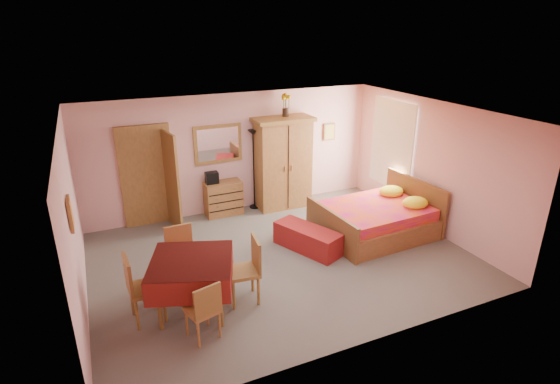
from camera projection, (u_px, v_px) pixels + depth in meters
name	position (u px, v px, depth m)	size (l,w,h in m)	color
floor	(282.00, 258.00, 7.88)	(6.50, 6.50, 0.00)	slate
ceiling	(282.00, 114.00, 6.93)	(6.50, 6.50, 0.00)	brown
wall_back	(235.00, 153.00, 9.53)	(6.50, 0.10, 2.60)	#E3A4A5
wall_front	(367.00, 258.00, 5.28)	(6.50, 0.10, 2.60)	#E3A4A5
wall_left	(73.00, 224.00, 6.17)	(0.10, 5.00, 2.60)	#E3A4A5
wall_right	(431.00, 166.00, 8.64)	(0.10, 5.00, 2.60)	#E3A4A5
doorway	(147.00, 177.00, 8.88)	(1.06, 0.12, 2.15)	#9E6B35
window	(392.00, 145.00, 9.60)	(0.08, 1.40, 1.95)	white
picture_left	(70.00, 214.00, 5.52)	(0.04, 0.32, 0.42)	orange
picture_back	(329.00, 132.00, 10.31)	(0.30, 0.04, 0.40)	#D8BF59
chest_of_drawers	(223.00, 198.00, 9.53)	(0.80, 0.40, 0.75)	#8F5C30
wall_mirror	(218.00, 144.00, 9.29)	(1.05, 0.06, 0.83)	white
stereo	(212.00, 178.00, 9.29)	(0.27, 0.19, 0.25)	black
floor_lamp	(254.00, 170.00, 9.70)	(0.23, 0.23, 1.81)	black
wardrobe	(283.00, 163.00, 9.74)	(1.31, 0.68, 2.06)	#A46D37
sunflower_vase	(286.00, 105.00, 9.39)	(0.20, 0.20, 0.50)	yellow
bed	(375.00, 211.00, 8.59)	(2.16, 1.70, 1.00)	#C61361
bench	(308.00, 239.00, 8.09)	(0.48, 1.31, 0.44)	maroon
dining_table	(193.00, 285.00, 6.31)	(1.14, 1.14, 0.83)	maroon
chair_south	(202.00, 309.00, 5.76)	(0.39, 0.39, 0.87)	#AE713B
chair_north	(183.00, 258.00, 6.91)	(0.44, 0.44, 0.97)	#AA6A39
chair_west	(146.00, 287.00, 6.09)	(0.47, 0.47, 1.03)	olive
chair_east	(243.00, 271.00, 6.50)	(0.46, 0.46, 1.02)	#A07136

